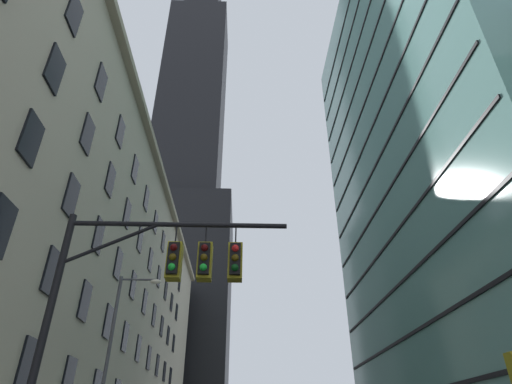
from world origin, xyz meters
TOP-DOWN VIEW (x-y plane):
  - station_building at (-18.08, 30.49)m, footprint 14.83×72.98m
  - dark_skyscraper at (-16.71, 83.70)m, footprint 24.48×24.48m
  - glass_office_midrise at (18.53, 25.87)m, footprint 15.17×35.87m
  - traffic_signal_mast at (-3.88, 4.26)m, footprint 6.31×0.63m
  - street_lamppost at (-7.90, 15.09)m, footprint 2.21×0.32m

SIDE VIEW (x-z plane):
  - traffic_signal_mast at x=-3.88m, z-range 1.61..8.24m
  - street_lamppost at x=-7.90m, z-range 0.89..9.44m
  - station_building at x=-18.08m, z-range -0.02..26.81m
  - glass_office_midrise at x=18.53m, z-range 0.00..53.44m
  - dark_skyscraper at x=-16.71m, z-range -47.47..185.57m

